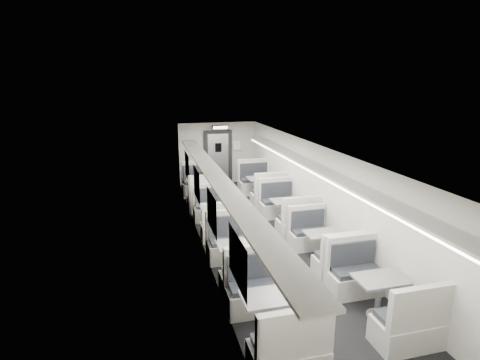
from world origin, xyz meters
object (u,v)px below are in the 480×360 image
booth_left_d (270,317)px  booth_right_a (262,189)px  vestibule_door (218,158)px  booth_right_c (322,246)px  passenger (206,183)px  exit_sign (220,127)px  booth_right_b (287,213)px  booth_left_c (238,259)px  booth_left_a (202,191)px  booth_left_b (215,217)px  booth_right_d (378,296)px

booth_left_d → booth_right_a: bearing=73.5°
booth_right_a → vestibule_door: vestibule_door is taller
booth_right_a → booth_right_c: size_ratio=1.18×
booth_right_a → passenger: bearing=-178.9°
exit_sign → booth_right_b: bearing=-77.1°
booth_left_c → exit_sign: (1.00, 6.75, 1.90)m
booth_left_a → passenger: 0.48m
booth_left_a → vestibule_door: size_ratio=1.08×
booth_left_c → booth_left_d: size_ratio=0.98×
booth_right_c → booth_left_d: bearing=-132.0°
booth_left_b → passenger: bearing=86.8°
booth_left_b → vestibule_door: (1.00, 4.58, 0.69)m
booth_left_d → booth_right_d: size_ratio=1.03×
booth_left_d → exit_sign: 9.03m
booth_right_a → exit_sign: 2.92m
booth_right_a → passenger: size_ratio=1.51×
booth_left_c → booth_left_d: bearing=-90.0°
booth_left_a → booth_right_a: (2.00, -0.27, 0.01)m
booth_left_d → booth_right_d: (2.00, 0.09, -0.01)m
booth_left_d → booth_right_c: 2.99m
booth_left_a → booth_left_d: bearing=-90.0°
booth_right_c → booth_left_a: bearing=112.6°
booth_left_d → vestibule_door: (1.00, 9.26, 0.65)m
booth_left_a → passenger: passenger is taller
booth_right_a → exit_sign: (-1.00, 2.00, 1.87)m
vestibule_door → exit_sign: 1.33m
booth_left_c → booth_right_d: bearing=-44.0°
booth_left_a → exit_sign: bearing=60.1°
booth_right_c → vestibule_door: (-1.00, 7.04, 0.69)m
booth_left_c → vestibule_door: 7.34m
booth_right_a → passenger: 1.92m
booth_right_b → passenger: size_ratio=1.41×
booth_left_b → booth_left_a: bearing=90.0°
booth_right_a → booth_right_d: bearing=-90.0°
booth_right_a → booth_right_b: size_ratio=1.07×
booth_left_c → exit_sign: exit_sign is taller
booth_left_b → booth_right_d: size_ratio=0.94×
booth_left_c → booth_right_d: 2.78m
booth_right_a → booth_right_b: 2.36m
booth_right_c → vestibule_door: size_ratio=0.92×
booth_left_d → booth_left_b: bearing=90.0°
booth_left_a → passenger: size_ratio=1.49×
booth_left_c → booth_right_c: (2.00, 0.20, -0.03)m
booth_left_b → booth_right_d: bearing=-66.5°
booth_left_b → booth_right_a: size_ratio=0.85×
booth_left_c → passenger: bearing=88.6°
booth_right_d → vestibule_door: size_ratio=0.99×
booth_left_c → exit_sign: size_ratio=3.41×
booth_right_c → exit_sign: (-1.00, 6.55, 1.93)m
booth_left_d → vestibule_door: bearing=83.8°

